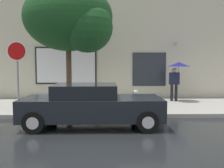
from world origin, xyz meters
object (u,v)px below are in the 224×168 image
object	(u,v)px
parked_car	(91,105)
fire_hydrant	(135,100)
street_tree	(72,20)
stop_sign	(17,62)
pedestrian_with_umbrella	(178,69)

from	to	relation	value
parked_car	fire_hydrant	distance (m)	2.55
street_tree	stop_sign	distance (m)	2.67
fire_hydrant	pedestrian_with_umbrella	world-z (taller)	pedestrian_with_umbrella
fire_hydrant	pedestrian_with_umbrella	distance (m)	3.49
fire_hydrant	pedestrian_with_umbrella	xyz separation A→B (m)	(2.36, 2.28, 1.18)
parked_car	pedestrian_with_umbrella	xyz separation A→B (m)	(4.01, 4.21, 1.04)
fire_hydrant	street_tree	xyz separation A→B (m)	(-2.52, 0.15, 3.19)
pedestrian_with_umbrella	street_tree	distance (m)	5.69
parked_car	stop_sign	size ratio (longest dim) A/B	1.62
parked_car	pedestrian_with_umbrella	bearing A→B (deg)	46.39
fire_hydrant	street_tree	world-z (taller)	street_tree
parked_car	stop_sign	distance (m)	3.61
pedestrian_with_umbrella	street_tree	xyz separation A→B (m)	(-4.88, -2.13, 2.01)
parked_car	fire_hydrant	xyz separation A→B (m)	(1.66, 1.93, -0.13)
fire_hydrant	street_tree	size ratio (longest dim) A/B	0.16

